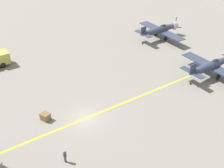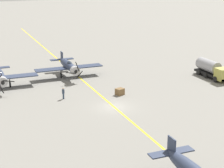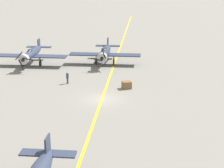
{
  "view_description": "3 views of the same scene",
  "coord_description": "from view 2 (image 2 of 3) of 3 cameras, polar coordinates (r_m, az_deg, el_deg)",
  "views": [
    {
      "loc": [
        29.87,
        -16.19,
        26.61
      ],
      "look_at": [
        -0.26,
        4.56,
        3.81
      ],
      "focal_mm": 50.0,
      "sensor_mm": 36.0,
      "label": 1
    },
    {
      "loc": [
        18.71,
        45.17,
        18.2
      ],
      "look_at": [
        0.93,
        1.51,
        3.88
      ],
      "focal_mm": 60.0,
      "sensor_mm": 36.0,
      "label": 2
    },
    {
      "loc": [
        -5.48,
        43.85,
        16.19
      ],
      "look_at": [
        -1.66,
        3.87,
        3.31
      ],
      "focal_mm": 60.0,
      "sensor_mm": 36.0,
      "label": 3
    }
  ],
  "objects": [
    {
      "name": "airplane_near_center",
      "position": [
        66.96,
        -6.65,
        2.79
      ],
      "size": [
        12.0,
        9.98,
        3.73
      ],
      "rotation": [
        0.0,
        0.0,
        -0.0
      ],
      "color": "#2C3750",
      "rests_on": "ground"
    },
    {
      "name": "fuel_tanker",
      "position": [
        68.23,
        15.13,
        2.14
      ],
      "size": [
        2.67,
        8.0,
        2.98
      ],
      "color": "black",
      "rests_on": "ground"
    },
    {
      "name": "supply_crate_mid_lane",
      "position": [
        57.09,
        1.2,
        -1.17
      ],
      "size": [
        1.48,
        1.36,
        1.0
      ],
      "primitive_type": "cube",
      "rotation": [
        0.0,
        0.0,
        0.36
      ],
      "color": "brown",
      "rests_on": "ground"
    },
    {
      "name": "ground_crew_walking",
      "position": [
        55.57,
        -7.43,
        -1.35
      ],
      "size": [
        0.37,
        0.37,
        1.71
      ],
      "color": "#334256",
      "rests_on": "ground"
    },
    {
      "name": "taxiway_stripe",
      "position": [
        52.17,
        0.32,
        -3.51
      ],
      "size": [
        0.3,
        160.0,
        0.01
      ],
      "primitive_type": "cube",
      "color": "yellow",
      "rests_on": "ground"
    },
    {
      "name": "ground_plane",
      "position": [
        52.17,
        0.32,
        -3.52
      ],
      "size": [
        400.0,
        400.0,
        0.0
      ],
      "primitive_type": "plane",
      "color": "gray"
    }
  ]
}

